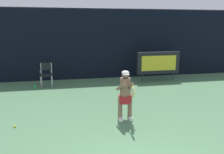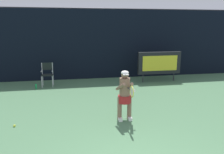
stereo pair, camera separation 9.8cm
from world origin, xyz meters
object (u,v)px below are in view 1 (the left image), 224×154
object	(u,v)px
water_bottle	(35,87)
tennis_racket	(132,91)
scoreboard	(158,63)
tennis_player	(125,93)
umpire_chair	(46,73)
tennis_ball_loose	(15,126)

from	to	relation	value
water_bottle	tennis_racket	world-z (taller)	tennis_racket
scoreboard	tennis_player	size ratio (longest dim) A/B	1.47
scoreboard	tennis_racket	world-z (taller)	scoreboard
scoreboard	umpire_chair	bearing A→B (deg)	178.79
umpire_chair	tennis_ball_loose	xyz separation A→B (m)	(-0.52, -4.44, -0.58)
water_bottle	tennis_player	distance (m)	5.09
tennis_ball_loose	scoreboard	bearing A→B (deg)	35.86
water_bottle	tennis_ball_loose	world-z (taller)	water_bottle
umpire_chair	water_bottle	size ratio (longest dim) A/B	4.08
umpire_chair	tennis_racket	world-z (taller)	tennis_racket
tennis_player	tennis_ball_loose	distance (m)	3.24
scoreboard	water_bottle	xyz separation A→B (m)	(-5.93, -0.39, -0.82)
umpire_chair	tennis_player	xyz separation A→B (m)	(2.63, -4.48, 0.20)
umpire_chair	tennis_ball_loose	distance (m)	4.51
tennis_ball_loose	umpire_chair	bearing A→B (deg)	83.37
tennis_racket	tennis_ball_loose	distance (m)	3.41
water_bottle	tennis_racket	bearing A→B (deg)	-55.53
scoreboard	tennis_racket	xyz separation A→B (m)	(-2.79, -4.97, 0.10)
tennis_racket	scoreboard	bearing A→B (deg)	72.06
tennis_player	tennis_racket	size ratio (longest dim) A/B	2.49
tennis_racket	tennis_player	bearing A→B (deg)	105.38
scoreboard	water_bottle	bearing A→B (deg)	-176.24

